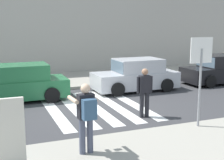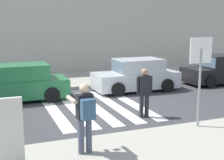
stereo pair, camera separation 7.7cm
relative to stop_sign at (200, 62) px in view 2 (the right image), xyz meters
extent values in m
plane|color=#38383A|center=(-2.10, 3.57, -2.12)|extent=(120.00, 120.00, 0.00)
cube|color=#9E998C|center=(-2.10, 9.57, -2.05)|extent=(60.00, 4.80, 0.14)
cube|color=#ADA89E|center=(-2.10, 13.97, 1.05)|extent=(56.00, 4.00, 6.33)
cube|color=silver|center=(-3.70, 3.77, -2.11)|extent=(0.44, 5.20, 0.01)
cube|color=silver|center=(-2.90, 3.77, -2.11)|extent=(0.44, 5.20, 0.01)
cube|color=silver|center=(-2.10, 3.77, -2.11)|extent=(0.44, 5.20, 0.01)
cube|color=silver|center=(-1.30, 3.77, -2.11)|extent=(0.44, 5.20, 0.01)
cube|color=silver|center=(-0.50, 3.77, -2.11)|extent=(0.44, 5.20, 0.01)
cylinder|color=gray|center=(0.00, -0.01, -0.79)|extent=(0.07, 0.07, 2.38)
cube|color=white|center=(0.00, 0.00, 0.35)|extent=(0.76, 0.03, 0.76)
cube|color=red|center=(0.00, 0.02, 0.35)|extent=(0.66, 0.02, 0.66)
cylinder|color=#474C60|center=(-3.88, -0.68, -1.54)|extent=(0.15, 0.15, 0.88)
cylinder|color=#474C60|center=(-3.68, -0.67, -1.54)|extent=(0.15, 0.15, 0.88)
cube|color=black|center=(-3.78, -0.67, -0.80)|extent=(0.40, 0.27, 0.60)
sphere|color=beige|center=(-3.78, -0.67, -0.37)|extent=(0.23, 0.23, 0.23)
cylinder|color=beige|center=(-4.04, -0.47, -0.66)|extent=(0.14, 0.59, 0.10)
cylinder|color=beige|center=(-3.56, -0.44, -0.66)|extent=(0.14, 0.59, 0.10)
cube|color=black|center=(-3.81, -0.27, -0.63)|extent=(0.15, 0.11, 0.10)
cube|color=#335170|center=(-3.77, -0.90, -0.82)|extent=(0.33, 0.22, 0.48)
cylinder|color=#232328|center=(-1.00, 1.84, -1.68)|extent=(0.15, 0.15, 0.88)
cylinder|color=#232328|center=(-0.80, 1.82, -1.68)|extent=(0.15, 0.15, 0.88)
cube|color=black|center=(-0.90, 1.83, -0.94)|extent=(0.40, 0.28, 0.60)
sphere|color=#A37556|center=(-0.90, 1.83, -0.51)|extent=(0.23, 0.23, 0.23)
cylinder|color=black|center=(-1.13, 1.85, -0.96)|extent=(0.10, 0.10, 0.58)
cylinder|color=black|center=(-0.66, 1.81, -0.96)|extent=(0.10, 0.10, 0.58)
cube|color=#236B3D|center=(-4.78, 5.87, -1.59)|extent=(4.10, 1.70, 0.76)
cube|color=#236B3D|center=(-4.63, 5.87, -0.89)|extent=(2.20, 1.56, 0.64)
cube|color=slate|center=(-3.66, 5.87, -0.89)|extent=(0.10, 1.50, 0.51)
cylinder|color=black|center=(-3.51, 5.02, -1.80)|extent=(0.64, 0.22, 0.64)
cylinder|color=black|center=(-3.51, 6.72, -1.80)|extent=(0.64, 0.22, 0.64)
cube|color=#B7BABF|center=(0.71, 5.87, -1.59)|extent=(4.10, 1.70, 0.76)
cube|color=#B7BABF|center=(0.86, 5.87, -0.89)|extent=(2.20, 1.56, 0.64)
cube|color=slate|center=(-0.21, 5.87, -0.89)|extent=(0.10, 1.50, 0.54)
cube|color=slate|center=(1.83, 5.87, -0.89)|extent=(0.10, 1.50, 0.51)
cylinder|color=black|center=(-0.56, 5.02, -1.80)|extent=(0.64, 0.22, 0.64)
cylinder|color=black|center=(-0.56, 6.72, -1.80)|extent=(0.64, 0.22, 0.64)
cylinder|color=black|center=(1.98, 5.02, -1.80)|extent=(0.64, 0.22, 0.64)
cylinder|color=black|center=(1.98, 6.72, -1.80)|extent=(0.64, 0.22, 0.64)
cube|color=black|center=(5.80, 5.87, -1.59)|extent=(4.10, 1.70, 0.76)
cube|color=black|center=(5.95, 5.87, -0.89)|extent=(2.20, 1.56, 0.64)
cube|color=slate|center=(4.88, 5.87, -0.89)|extent=(0.10, 1.50, 0.54)
cylinder|color=black|center=(4.53, 5.02, -1.80)|extent=(0.64, 0.22, 0.64)
cylinder|color=black|center=(4.53, 6.72, -1.80)|extent=(0.64, 0.22, 0.64)
camera|label=1|loc=(-5.86, -7.56, 1.16)|focal=50.00mm
camera|label=2|loc=(-5.78, -7.58, 1.16)|focal=50.00mm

